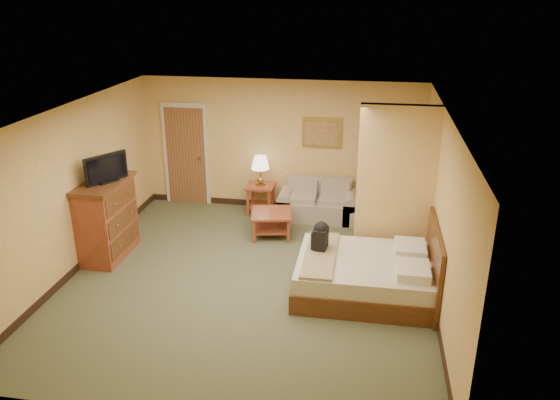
% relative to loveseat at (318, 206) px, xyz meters
% --- Properties ---
extents(floor, '(6.00, 6.00, 0.00)m').
position_rel_loveseat_xyz_m(floor, '(-0.80, -2.57, -0.25)').
color(floor, '#505436').
rests_on(floor, ground).
extents(ceiling, '(6.00, 6.00, 0.00)m').
position_rel_loveseat_xyz_m(ceiling, '(-0.80, -2.57, 2.35)').
color(ceiling, white).
rests_on(ceiling, back_wall).
extents(back_wall, '(5.50, 0.02, 2.60)m').
position_rel_loveseat_xyz_m(back_wall, '(-0.80, 0.43, 1.05)').
color(back_wall, '#DEAF5E').
rests_on(back_wall, floor).
extents(left_wall, '(0.02, 6.00, 2.60)m').
position_rel_loveseat_xyz_m(left_wall, '(-3.55, -2.57, 1.05)').
color(left_wall, '#DEAF5E').
rests_on(left_wall, floor).
extents(right_wall, '(0.02, 6.00, 2.60)m').
position_rel_loveseat_xyz_m(right_wall, '(1.95, -2.57, 1.05)').
color(right_wall, '#DEAF5E').
rests_on(right_wall, floor).
extents(partition, '(1.20, 0.15, 2.60)m').
position_rel_loveseat_xyz_m(partition, '(1.35, -1.64, 1.05)').
color(partition, '#DEAF5E').
rests_on(partition, floor).
extents(door, '(0.94, 0.16, 2.10)m').
position_rel_loveseat_xyz_m(door, '(-2.75, 0.40, 0.78)').
color(door, beige).
rests_on(door, floor).
extents(baseboard, '(5.50, 0.02, 0.12)m').
position_rel_loveseat_xyz_m(baseboard, '(-0.80, 0.42, -0.19)').
color(baseboard, black).
rests_on(baseboard, floor).
extents(loveseat, '(1.53, 0.71, 0.78)m').
position_rel_loveseat_xyz_m(loveseat, '(0.00, 0.00, 0.00)').
color(loveseat, tan).
rests_on(loveseat, floor).
extents(side_table, '(0.53, 0.53, 0.58)m').
position_rel_loveseat_xyz_m(side_table, '(-1.15, 0.08, 0.13)').
color(side_table, maroon).
rests_on(side_table, floor).
extents(table_lamp, '(0.35, 0.35, 0.58)m').
position_rel_loveseat_xyz_m(table_lamp, '(-1.15, 0.08, 0.78)').
color(table_lamp, olive).
rests_on(table_lamp, side_table).
extents(coffee_table, '(0.82, 0.82, 0.45)m').
position_rel_loveseat_xyz_m(coffee_table, '(-0.75, -0.94, 0.07)').
color(coffee_table, maroon).
rests_on(coffee_table, floor).
extents(wall_picture, '(0.76, 0.04, 0.59)m').
position_rel_loveseat_xyz_m(wall_picture, '(-0.00, 0.41, 1.35)').
color(wall_picture, '#B78E3F').
rests_on(wall_picture, back_wall).
extents(dresser, '(0.65, 1.23, 1.31)m').
position_rel_loveseat_xyz_m(dresser, '(-3.28, -2.16, 0.41)').
color(dresser, maroon).
rests_on(dresser, floor).
extents(tv, '(0.43, 0.67, 0.46)m').
position_rel_loveseat_xyz_m(tv, '(-3.18, -2.16, 1.27)').
color(tv, black).
rests_on(tv, dresser).
extents(bed, '(1.99, 1.69, 1.10)m').
position_rel_loveseat_xyz_m(bed, '(1.02, -2.67, 0.05)').
color(bed, '#4E2712').
rests_on(bed, floor).
extents(backpack, '(0.22, 0.29, 0.47)m').
position_rel_loveseat_xyz_m(backpack, '(0.28, -2.50, 0.53)').
color(backpack, black).
rests_on(backpack, bed).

